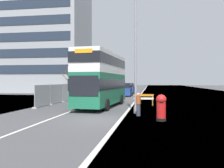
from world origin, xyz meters
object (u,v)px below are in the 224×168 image
car_oncoming_near (126,90)px  pedestrian_at_kerb (138,104)px  double_decker_bus (102,79)px  car_receding_mid (129,89)px  lamppost_foreground (136,56)px  red_pillar_postbox (161,106)px  roadworks_barrier (144,98)px

car_oncoming_near → pedestrian_at_kerb: (3.15, -22.28, -0.18)m
double_decker_bus → pedestrian_at_kerb: 6.93m
car_receding_mid → pedestrian_at_kerb: bearing=-83.7°
lamppost_foreground → red_pillar_postbox: size_ratio=5.62×
roadworks_barrier → pedestrian_at_kerb: (-0.15, -7.13, 0.07)m
double_decker_bus → red_pillar_postbox: 9.26m
car_receding_mid → red_pillar_postbox: bearing=-81.5°
car_oncoming_near → car_receding_mid: (-0.17, 8.02, -0.01)m
lamppost_foreground → pedestrian_at_kerb: (0.27, -1.32, -3.51)m
lamppost_foreground → car_receding_mid: size_ratio=2.21×
pedestrian_at_kerb → lamppost_foreground: bearing=101.6°
red_pillar_postbox → pedestrian_at_kerb: size_ratio=1.00×
lamppost_foreground → car_oncoming_near: size_ratio=2.13×
lamppost_foreground → car_oncoming_near: (-2.88, 20.95, -3.33)m
lamppost_foreground → car_oncoming_near: lamppost_foreground is taller
double_decker_bus → roadworks_barrier: (3.88, 1.59, -1.94)m
red_pillar_postbox → car_receding_mid: size_ratio=0.39×
roadworks_barrier → car_oncoming_near: bearing=102.3°
roadworks_barrier → car_oncoming_near: 15.51m
double_decker_bus → lamppost_foreground: bearing=-50.7°
pedestrian_at_kerb → roadworks_barrier: bearing=88.8°
red_pillar_postbox → pedestrian_at_kerb: red_pillar_postbox is taller
double_decker_bus → lamppost_foreground: lamppost_foreground is taller
lamppost_foreground → roadworks_barrier: lamppost_foreground is taller
red_pillar_postbox → roadworks_barrier: 9.14m
car_receding_mid → pedestrian_at_kerb: 30.47m
car_receding_mid → pedestrian_at_kerb: size_ratio=2.55×
double_decker_bus → car_receding_mid: size_ratio=2.52×
lamppost_foreground → pedestrian_at_kerb: size_ratio=5.64×
car_receding_mid → lamppost_foreground: bearing=-84.0°
double_decker_bus → pedestrian_at_kerb: double_decker_bus is taller
car_oncoming_near → car_receding_mid: 8.02m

